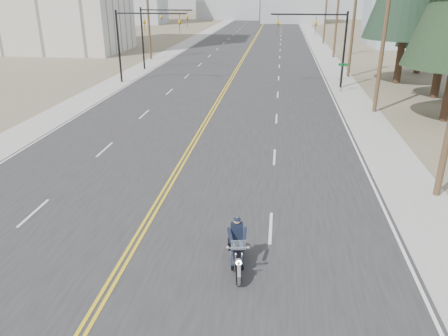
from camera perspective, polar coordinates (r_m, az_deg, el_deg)
ground_plane at (r=15.12m, az=-14.24°, el=-14.00°), size 400.00×400.00×0.00m
road at (r=81.86m, az=3.75°, el=16.01°), size 20.00×200.00×0.01m
sidewalk_left at (r=83.37m, az=-4.49°, el=16.10°), size 3.00×200.00×0.01m
sidewalk_right at (r=81.96m, az=12.10°, el=15.60°), size 3.00×200.00×0.01m
traffic_mast_left at (r=45.62m, az=-11.26°, el=16.99°), size 7.10×0.26×7.00m
traffic_mast_right at (r=43.58m, az=12.86°, el=16.64°), size 7.10×0.26×7.00m
traffic_mast_far at (r=53.35m, az=-8.88°, el=17.77°), size 6.10×0.26×7.00m
street_sign at (r=42.21m, az=15.24°, el=11.96°), size 0.90×0.06×2.62m
utility_pole_b at (r=35.15m, az=20.24°, el=16.38°), size 2.20×0.30×11.50m
utility_pole_c at (r=49.89m, az=16.57°, el=17.86°), size 2.20×0.30×11.00m
utility_pole_d at (r=64.73m, az=14.60°, el=19.08°), size 2.20×0.30×11.50m
utility_pole_e at (r=81.63m, az=13.18°, el=19.53°), size 2.20×0.30×11.00m
utility_pole_left at (r=61.87m, az=-9.84°, el=18.85°), size 2.20×0.30×10.50m
motorcyclist at (r=14.73m, az=1.74°, el=-10.09°), size 1.30×2.40×1.78m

